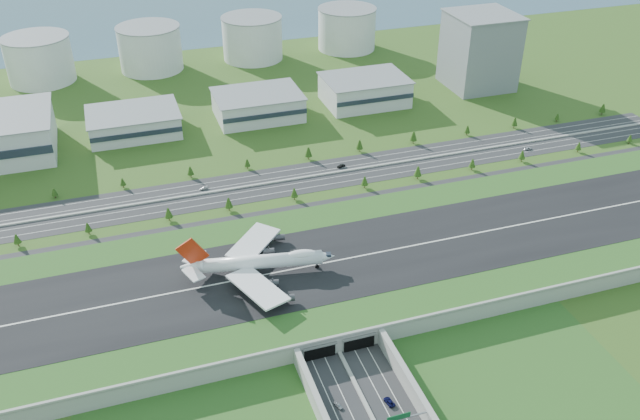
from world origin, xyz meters
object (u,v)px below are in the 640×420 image
object	(u,v)px
car_2	(389,402)
car_7	(204,188)
fuel_tank_a	(39,60)
office_tower	(480,51)
boeing_747	(259,262)
car_6	(528,148)
car_5	(341,166)
car_0	(338,405)

from	to	relation	value
car_2	car_7	world-z (taller)	car_2
fuel_tank_a	car_7	distance (m)	228.99
office_tower	fuel_tank_a	bearing A→B (deg)	160.23
fuel_tank_a	car_7	bearing A→B (deg)	-66.65
boeing_747	car_6	distance (m)	214.23
car_7	fuel_tank_a	bearing A→B (deg)	-173.62
car_6	car_7	size ratio (longest dim) A/B	1.11
fuel_tank_a	car_5	bearing A→B (deg)	-50.14
car_2	office_tower	bearing A→B (deg)	-135.74
car_6	fuel_tank_a	bearing A→B (deg)	54.46
car_0	car_2	xyz separation A→B (m)	(18.70, -4.38, 0.03)
office_tower	car_0	world-z (taller)	office_tower
office_tower	car_2	xyz separation A→B (m)	(-191.19, -276.22, -26.63)
car_2	car_5	xyz separation A→B (m)	(46.04, 181.79, 0.10)
fuel_tank_a	car_0	size ratio (longest dim) A/B	11.91
fuel_tank_a	car_7	size ratio (longest dim) A/B	10.19
boeing_747	car_2	bearing A→B (deg)	-60.32
car_6	office_tower	bearing A→B (deg)	-10.52
car_6	car_2	bearing A→B (deg)	136.41
boeing_747	car_7	distance (m)	99.12
boeing_747	car_0	bearing A→B (deg)	-72.01
car_2	car_5	distance (m)	187.53
car_2	car_5	bearing A→B (deg)	-115.27
car_0	car_7	world-z (taller)	car_0
car_7	boeing_747	bearing A→B (deg)	-11.65
car_0	boeing_747	bearing A→B (deg)	78.79
office_tower	car_7	distance (m)	249.67
car_6	car_7	distance (m)	206.60
boeing_747	car_7	xyz separation A→B (m)	(-9.10, 97.79, -13.40)
boeing_747	car_5	size ratio (longest dim) A/B	13.73
fuel_tank_a	car_2	bearing A→B (deg)	-71.78
car_7	car_5	bearing A→B (deg)	73.20
boeing_747	car_6	bearing A→B (deg)	33.36
office_tower	car_5	size ratio (longest dim) A/B	10.69
office_tower	car_6	size ratio (longest dim) A/B	10.12
boeing_747	car_2	xyz separation A→B (m)	(29.18, -83.75, -13.36)
car_0	car_2	size ratio (longest dim) A/B	0.78
fuel_tank_a	boeing_747	distance (m)	323.22
car_2	car_0	bearing A→B (deg)	-24.25
office_tower	car_7	bearing A→B (deg)	-157.58
car_5	car_7	world-z (taller)	car_5
car_2	car_7	bearing A→B (deg)	-89.15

